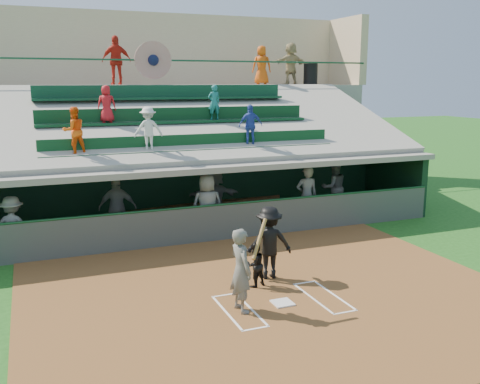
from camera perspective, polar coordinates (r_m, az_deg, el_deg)
name	(u,v)px	position (r m, az deg, el deg)	size (l,w,h in m)	color
ground	(282,304)	(11.95, 4.55, -11.85)	(100.00, 100.00, 0.00)	#1B5016
dirt_slab	(273,295)	(12.36, 3.51, -10.96)	(11.00, 9.00, 0.02)	brown
home_plate	(282,303)	(11.93, 4.55, -11.70)	(0.43, 0.43, 0.03)	white
batters_box_chalk	(282,303)	(11.94, 4.55, -11.75)	(2.65, 1.85, 0.01)	white
dugout_floor	(193,227)	(17.90, -5.01, -3.71)	(16.00, 3.50, 0.04)	gray
concourse_slab	(148,139)	(23.94, -9.79, 5.64)	(20.00, 3.00, 4.60)	gray
grandstand	(164,147)	(21.04, -8.11, 4.77)	(20.40, 10.40, 7.80)	#4A4E49
batter_at_plate	(241,270)	(11.24, 0.13, -8.29)	(0.88, 0.77, 1.95)	#51524E
catcher	(255,265)	(12.65, 1.58, -7.75)	(0.52, 0.40, 1.06)	black
home_umpire	(269,242)	(13.11, 3.10, -5.39)	(1.16, 0.66, 1.79)	black
dugout_bench	(179,212)	(18.98, -6.52, -2.11)	(14.34, 0.43, 0.43)	brown
dugout_player_a	(13,227)	(15.77, -23.05, -3.47)	(1.10, 0.63, 1.71)	#61645E
dugout_player_b	(118,208)	(16.62, -12.92, -1.66)	(1.13, 0.47, 1.93)	#595C57
dugout_player_c	(207,206)	(16.32, -3.51, -1.53)	(0.97, 0.63, 1.99)	#595C57
dugout_player_d	(215,196)	(18.00, -2.66, -0.48)	(1.72, 0.55, 1.85)	#585B56
dugout_player_e	(307,196)	(17.95, 7.12, -0.40)	(0.72, 0.47, 1.97)	#595C57
dugout_player_f	(334,187)	(19.60, 9.99, 0.49)	(0.94, 0.73, 1.94)	#555853
trash_bin	(311,74)	(25.57, 7.53, 12.35)	(0.65, 0.65, 0.97)	black
concourse_staff_a	(116,61)	(22.39, -13.04, 13.50)	(1.14, 0.48, 1.95)	red
concourse_staff_b	(262,65)	(24.23, 2.33, 13.34)	(0.83, 0.54, 1.71)	#CC4B0C
concourse_staff_c	(291,64)	(25.59, 5.42, 13.46)	(1.79, 0.57, 1.93)	tan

